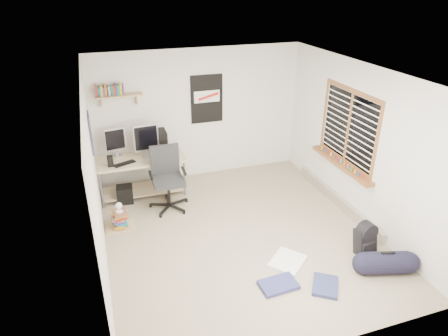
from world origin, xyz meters
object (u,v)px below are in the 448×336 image
object	(u,v)px
book_stack	(119,219)
duffel_bag	(386,264)
backpack	(365,240)
desk	(142,176)
office_chair	(168,183)

from	to	relation	value
book_stack	duffel_bag	bearing A→B (deg)	-34.04
book_stack	backpack	bearing A→B (deg)	-28.14
desk	office_chair	distance (m)	0.73
book_stack	office_chair	bearing A→B (deg)	21.34
backpack	book_stack	size ratio (longest dim) A/B	0.86
desk	backpack	xyz separation A→B (m)	(2.80, -2.74, -0.16)
desk	book_stack	xyz separation A→B (m)	(-0.52, -0.97, -0.21)
desk	book_stack	bearing A→B (deg)	-123.74
office_chair	book_stack	bearing A→B (deg)	-156.70
desk	office_chair	xyz separation A→B (m)	(0.36, -0.63, 0.13)
backpack	duffel_bag	bearing A→B (deg)	-96.76
office_chair	duffel_bag	xyz separation A→B (m)	(2.44, -2.59, -0.35)
backpack	duffel_bag	distance (m)	0.47
backpack	duffel_bag	world-z (taller)	duffel_bag
office_chair	book_stack	distance (m)	1.00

